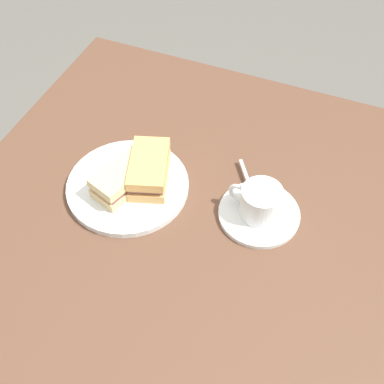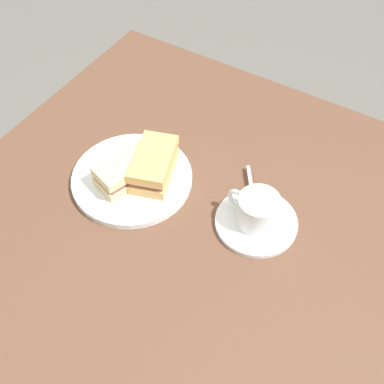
# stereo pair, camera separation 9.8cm
# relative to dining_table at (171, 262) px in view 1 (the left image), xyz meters

# --- Properties ---
(ground_plane) EXTENTS (6.00, 6.00, 0.00)m
(ground_plane) POSITION_rel_dining_table_xyz_m (0.00, 0.00, -0.63)
(ground_plane) COLOR #5C5A54
(dining_table) EXTENTS (1.08, 0.92, 0.70)m
(dining_table) POSITION_rel_dining_table_xyz_m (0.00, 0.00, 0.00)
(dining_table) COLOR brown
(dining_table) RESTS_ON ground_plane
(sandwich_plate) EXTENTS (0.25, 0.25, 0.01)m
(sandwich_plate) POSITION_rel_dining_table_xyz_m (0.09, 0.13, 0.08)
(sandwich_plate) COLOR white
(sandwich_plate) RESTS_ON dining_table
(sandwich_front) EXTENTS (0.16, 0.11, 0.05)m
(sandwich_front) POSITION_rel_dining_table_xyz_m (0.09, 0.13, 0.12)
(sandwich_front) COLOR #D9BD84
(sandwich_front) RESTS_ON sandwich_plate
(sandwich_back) EXTENTS (0.15, 0.11, 0.06)m
(sandwich_back) POSITION_rel_dining_table_xyz_m (0.12, 0.10, 0.12)
(sandwich_back) COLOR tan
(sandwich_back) RESTS_ON sandwich_plate
(coffee_saucer) EXTENTS (0.16, 0.16, 0.01)m
(coffee_saucer) POSITION_rel_dining_table_xyz_m (0.12, -0.14, 0.08)
(coffee_saucer) COLOR white
(coffee_saucer) RESTS_ON dining_table
(coffee_cup) EXTENTS (0.08, 0.11, 0.06)m
(coffee_cup) POSITION_rel_dining_table_xyz_m (0.12, -0.14, 0.12)
(coffee_cup) COLOR white
(coffee_cup) RESTS_ON coffee_saucer
(spoon) EXTENTS (0.09, 0.06, 0.01)m
(spoon) POSITION_rel_dining_table_xyz_m (0.19, -0.10, 0.09)
(spoon) COLOR silver
(spoon) RESTS_ON coffee_saucer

